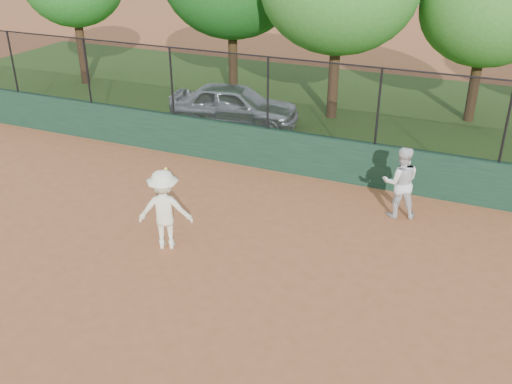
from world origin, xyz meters
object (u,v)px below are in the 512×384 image
at_px(parked_car, 234,106).
at_px(tree_3, 487,9).
at_px(player_main, 165,210).
at_px(player_second, 400,182).

relative_size(parked_car, tree_3, 0.77).
distance_m(parked_car, player_main, 7.87).
xyz_separation_m(player_second, tree_3, (0.95, 8.03, 2.90)).
distance_m(parked_car, player_second, 7.59).
height_order(parked_car, tree_3, tree_3).
distance_m(player_main, tree_3, 12.93).
xyz_separation_m(player_second, player_main, (-4.34, -3.42, 0.02)).
bearing_deg(player_second, player_main, 20.05).
bearing_deg(tree_3, player_second, -96.78).
relative_size(player_second, player_main, 0.86).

